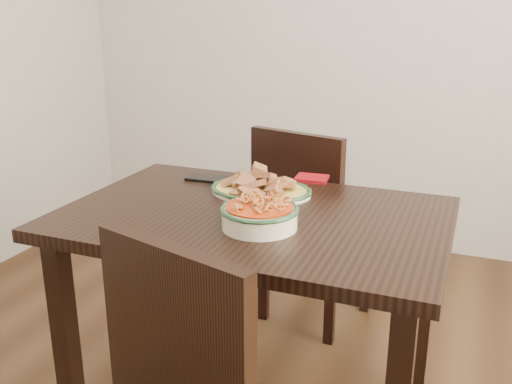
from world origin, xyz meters
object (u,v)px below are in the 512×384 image
at_px(dining_table, 254,242).
at_px(smartphone, 208,179).
at_px(chair_far, 308,218).
at_px(noodle_bowl, 259,213).
at_px(fish_plate, 261,181).

height_order(dining_table, smartphone, smartphone).
bearing_deg(chair_far, noodle_bowl, 110.65).
bearing_deg(chair_far, fish_plate, 100.90).
bearing_deg(chair_far, smartphone, 70.39).
bearing_deg(smartphone, dining_table, -44.74).
xyz_separation_m(chair_far, noodle_bowl, (0.08, -0.78, 0.29)).
relative_size(chair_far, noodle_bowl, 3.90).
bearing_deg(dining_table, chair_far, 91.25).
relative_size(fish_plate, smartphone, 2.26).
bearing_deg(noodle_bowl, fish_plate, 110.52).
height_order(dining_table, fish_plate, fish_plate).
bearing_deg(dining_table, noodle_bowl, -60.72).
relative_size(dining_table, smartphone, 7.65).
relative_size(dining_table, chair_far, 1.32).
bearing_deg(noodle_bowl, chair_far, 95.79).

